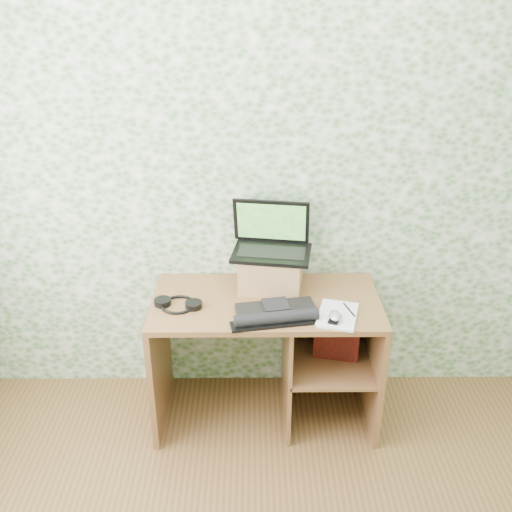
{
  "coord_description": "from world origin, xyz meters",
  "views": [
    {
      "loc": [
        -0.07,
        -1.14,
        2.27
      ],
      "look_at": [
        -0.05,
        1.39,
        1.03
      ],
      "focal_mm": 40.0,
      "sensor_mm": 36.0,
      "label": 1
    }
  ],
  "objects_px": {
    "riser": "(271,271)",
    "keyboard": "(276,313)",
    "laptop": "(271,240)",
    "desk": "(280,339)",
    "notepad": "(338,315)"
  },
  "relations": [
    {
      "from": "riser",
      "to": "keyboard",
      "type": "bearing_deg",
      "value": -87.23
    },
    {
      "from": "laptop",
      "to": "keyboard",
      "type": "distance_m",
      "value": 0.43
    },
    {
      "from": "riser",
      "to": "laptop",
      "type": "relative_size",
      "value": 0.72
    },
    {
      "from": "riser",
      "to": "keyboard",
      "type": "relative_size",
      "value": 0.7
    },
    {
      "from": "desk",
      "to": "riser",
      "type": "relative_size",
      "value": 3.71
    },
    {
      "from": "desk",
      "to": "notepad",
      "type": "bearing_deg",
      "value": -34.46
    },
    {
      "from": "riser",
      "to": "notepad",
      "type": "xyz_separation_m",
      "value": [
        0.32,
        -0.3,
        -0.09
      ]
    },
    {
      "from": "desk",
      "to": "laptop",
      "type": "height_order",
      "value": "laptop"
    },
    {
      "from": "desk",
      "to": "keyboard",
      "type": "distance_m",
      "value": 0.35
    },
    {
      "from": "riser",
      "to": "notepad",
      "type": "height_order",
      "value": "riser"
    },
    {
      "from": "notepad",
      "to": "riser",
      "type": "bearing_deg",
      "value": 151.8
    },
    {
      "from": "laptop",
      "to": "keyboard",
      "type": "height_order",
      "value": "laptop"
    },
    {
      "from": "notepad",
      "to": "laptop",
      "type": "bearing_deg",
      "value": 147.95
    },
    {
      "from": "riser",
      "to": "laptop",
      "type": "bearing_deg",
      "value": 90.0
    },
    {
      "from": "riser",
      "to": "laptop",
      "type": "height_order",
      "value": "laptop"
    }
  ]
}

